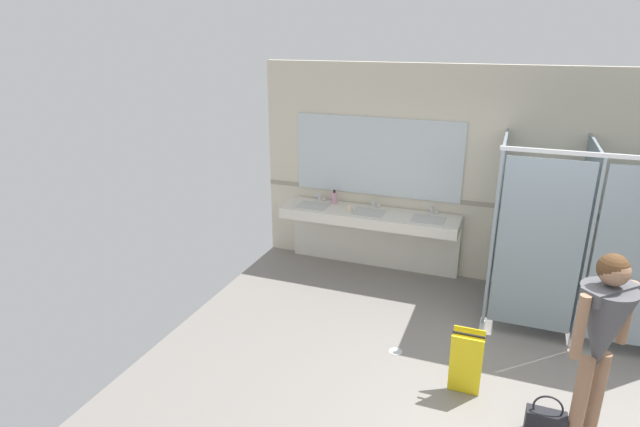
# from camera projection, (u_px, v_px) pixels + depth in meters

# --- Properties ---
(ground_plane) EXTENTS (7.32, 5.84, 0.10)m
(ground_plane) POSITION_uv_depth(u_px,v_px,m) (525.00, 424.00, 4.43)
(ground_plane) COLOR gray
(wall_back) EXTENTS (7.32, 0.12, 2.77)m
(wall_back) POSITION_uv_depth(u_px,v_px,m) (542.00, 183.00, 6.32)
(wall_back) COLOR beige
(wall_back) RESTS_ON ground_plane
(wall_back_tile_band) EXTENTS (7.32, 0.01, 0.06)m
(wall_back_tile_band) POSITION_uv_depth(u_px,v_px,m) (538.00, 210.00, 6.38)
(wall_back_tile_band) COLOR #9E937F
(wall_back_tile_band) RESTS_ON wall_back
(vanity_counter) EXTENTS (2.37, 0.58, 0.99)m
(vanity_counter) POSITION_uv_depth(u_px,v_px,m) (370.00, 226.00, 7.01)
(vanity_counter) COLOR silver
(vanity_counter) RESTS_ON ground_plane
(mirror_panel) EXTENTS (2.27, 0.02, 1.05)m
(mirror_panel) POSITION_uv_depth(u_px,v_px,m) (377.00, 157.00, 6.90)
(mirror_panel) COLOR silver
(mirror_panel) RESTS_ON wall_back
(bathroom_stalls) EXTENTS (1.85, 1.35, 2.08)m
(bathroom_stalls) POSITION_uv_depth(u_px,v_px,m) (584.00, 237.00, 5.46)
(bathroom_stalls) COLOR gray
(bathroom_stalls) RESTS_ON ground_plane
(person_standing) EXTENTS (0.57, 0.57, 1.64)m
(person_standing) POSITION_uv_depth(u_px,v_px,m) (602.00, 329.00, 3.84)
(person_standing) COLOR #8C664C
(person_standing) RESTS_ON ground_plane
(handbag) EXTENTS (0.31, 0.12, 0.40)m
(handbag) POSITION_uv_depth(u_px,v_px,m) (545.00, 423.00, 4.19)
(handbag) COLOR black
(handbag) RESTS_ON ground_plane
(soap_dispenser) EXTENTS (0.07, 0.07, 0.19)m
(soap_dispenser) POSITION_uv_depth(u_px,v_px,m) (334.00, 198.00, 7.17)
(soap_dispenser) COLOR #D899B2
(soap_dispenser) RESTS_ON vanity_counter
(paper_cup) EXTENTS (0.07, 0.07, 0.09)m
(paper_cup) POSITION_uv_depth(u_px,v_px,m) (350.00, 208.00, 6.85)
(paper_cup) COLOR beige
(paper_cup) RESTS_ON vanity_counter
(wet_floor_sign) EXTENTS (0.28, 0.19, 0.62)m
(wet_floor_sign) POSITION_uv_depth(u_px,v_px,m) (466.00, 362.00, 4.64)
(wet_floor_sign) COLOR yellow
(wet_floor_sign) RESTS_ON ground_plane
(floor_drain_cover) EXTENTS (0.14, 0.14, 0.01)m
(floor_drain_cover) POSITION_uv_depth(u_px,v_px,m) (395.00, 351.00, 5.35)
(floor_drain_cover) COLOR #B7BABF
(floor_drain_cover) RESTS_ON ground_plane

